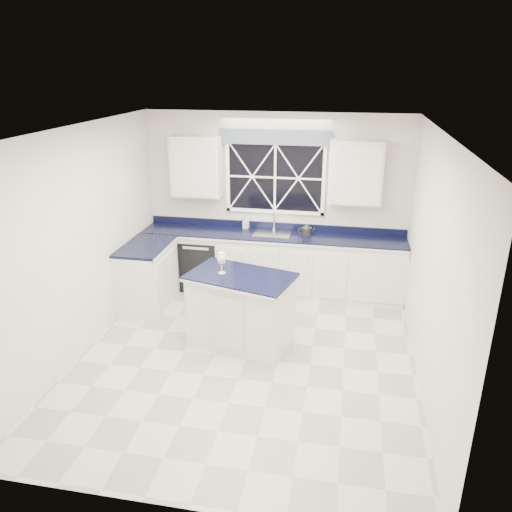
% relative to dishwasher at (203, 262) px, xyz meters
% --- Properties ---
extents(ground, '(4.50, 4.50, 0.00)m').
position_rel_dishwasher_xyz_m(ground, '(1.10, -1.95, -0.41)').
color(ground, beige).
rests_on(ground, ground).
extents(back_wall, '(4.00, 0.10, 2.70)m').
position_rel_dishwasher_xyz_m(back_wall, '(1.10, 0.30, 0.94)').
color(back_wall, beige).
rests_on(back_wall, ground).
extents(base_cabinets, '(3.99, 1.60, 0.90)m').
position_rel_dishwasher_xyz_m(base_cabinets, '(0.77, -0.17, 0.04)').
color(base_cabinets, white).
rests_on(base_cabinets, ground).
extents(countertop, '(3.98, 0.64, 0.04)m').
position_rel_dishwasher_xyz_m(countertop, '(1.10, 0.00, 0.51)').
color(countertop, black).
rests_on(countertop, base_cabinets).
extents(dishwasher, '(0.60, 0.58, 0.82)m').
position_rel_dishwasher_xyz_m(dishwasher, '(0.00, 0.00, 0.00)').
color(dishwasher, black).
rests_on(dishwasher, ground).
extents(window, '(1.65, 0.09, 1.26)m').
position_rel_dishwasher_xyz_m(window, '(1.10, 0.25, 1.42)').
color(window, black).
rests_on(window, ground).
extents(upper_cabinets, '(3.10, 0.34, 0.90)m').
position_rel_dishwasher_xyz_m(upper_cabinets, '(1.10, 0.13, 1.49)').
color(upper_cabinets, white).
rests_on(upper_cabinets, ground).
extents(faucet, '(0.05, 0.20, 0.30)m').
position_rel_dishwasher_xyz_m(faucet, '(1.10, 0.19, 0.69)').
color(faucet, silver).
rests_on(faucet, countertop).
extents(island, '(1.41, 1.06, 0.94)m').
position_rel_dishwasher_xyz_m(island, '(0.97, -1.60, 0.06)').
color(island, white).
rests_on(island, ground).
extents(rug, '(1.29, 0.94, 0.02)m').
position_rel_dishwasher_xyz_m(rug, '(0.96, -0.60, -0.40)').
color(rug, '#B6B5B0').
rests_on(rug, ground).
extents(kettle, '(0.25, 0.17, 0.18)m').
position_rel_dishwasher_xyz_m(kettle, '(1.62, 0.04, 0.61)').
color(kettle, '#2A2A2C').
rests_on(kettle, countertop).
extents(wine_glass, '(0.11, 0.11, 0.27)m').
position_rel_dishwasher_xyz_m(wine_glass, '(0.73, -1.58, 0.71)').
color(wine_glass, white).
rests_on(wine_glass, island).
extents(soap_bottle, '(0.10, 0.10, 0.17)m').
position_rel_dishwasher_xyz_m(soap_bottle, '(0.65, 0.22, 0.61)').
color(soap_bottle, silver).
rests_on(soap_bottle, countertop).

